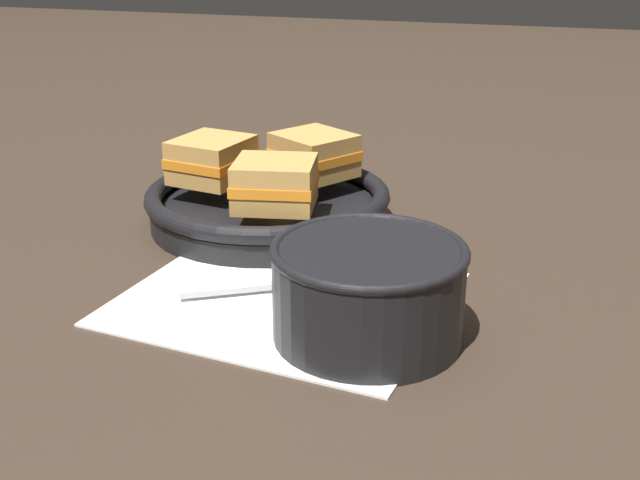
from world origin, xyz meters
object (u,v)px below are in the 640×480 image
object	(u,v)px
sandwich_near_left	(314,155)
sandwich_far_left	(275,184)
spoon	(318,281)
soup_bowl	(368,286)
skillet	(268,204)
sandwich_near_right	(212,160)

from	to	relation	value
sandwich_near_left	sandwich_far_left	distance (m)	0.11
sandwich_far_left	spoon	bearing A→B (deg)	-49.54
soup_bowl	skillet	distance (m)	0.27
spoon	skillet	bearing A→B (deg)	94.37
soup_bowl	sandwich_near_right	world-z (taller)	sandwich_near_right
sandwich_near_left	sandwich_near_right	distance (m)	0.11
skillet	sandwich_far_left	xyz separation A→B (m)	(0.03, -0.06, 0.04)
skillet	sandwich_near_right	world-z (taller)	sandwich_near_right
skillet	sandwich_far_left	bearing A→B (deg)	-62.10
spoon	sandwich_far_left	bearing A→B (deg)	99.08
sandwich_near_left	sandwich_far_left	size ratio (longest dim) A/B	1.14
sandwich_near_right	sandwich_far_left	bearing A→B (deg)	-31.61
soup_bowl	skillet	size ratio (longest dim) A/B	0.41
sandwich_near_left	sandwich_far_left	xyz separation A→B (m)	(-0.00, -0.11, 0.00)
soup_bowl	sandwich_near_right	size ratio (longest dim) A/B	1.68
sandwich_near_right	sandwich_far_left	world-z (taller)	same
spoon	sandwich_near_left	xyz separation A→B (m)	(-0.07, 0.19, 0.06)
skillet	sandwich_near_right	distance (m)	0.08
skillet	sandwich_far_left	world-z (taller)	sandwich_far_left
soup_bowl	sandwich_far_left	size ratio (longest dim) A/B	1.63
sandwich_near_left	sandwich_far_left	bearing A→B (deg)	-91.61
spoon	sandwich_near_right	xyz separation A→B (m)	(-0.17, 0.14, 0.06)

